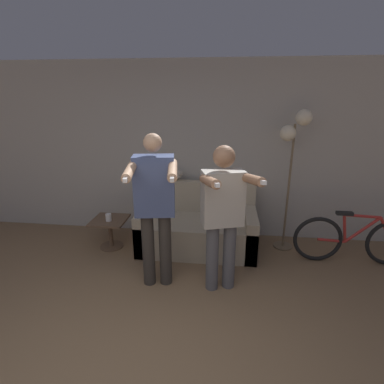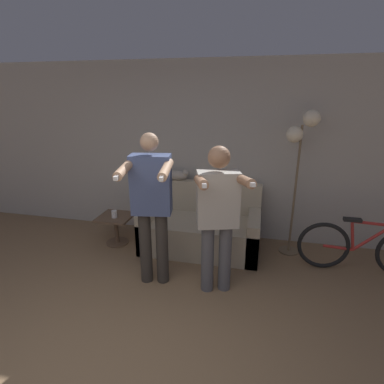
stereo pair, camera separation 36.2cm
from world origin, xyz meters
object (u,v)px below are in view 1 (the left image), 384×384
Objects in this scene: couch at (198,228)px; floor_lamp at (294,140)px; person_left at (155,203)px; side_table at (110,227)px; bicycle at (354,240)px; cup at (109,217)px; person_right at (223,210)px; cat at (170,176)px.

floor_lamp is at bearing 6.60° from couch.
person_left reaches higher than side_table.
person_left is 1.38m from side_table.
floor_lamp reaches higher than bicycle.
person_right is at bearing -25.09° from cup.
bicycle is at bearing -11.50° from cat.
cat is 4.60× the size of cup.
person_right is 1.53m from floor_lamp.
cup is (-0.86, 0.75, -0.53)m from person_left.
cat is 1.01× the size of side_table.
couch is at bearing -35.39° from cat.
person_right is 1.07× the size of bicycle.
person_left is at bearing -162.72° from bicycle.
person_left is 2.63m from bicycle.
floor_lamp reaches higher than side_table.
floor_lamp is at bearing -5.78° from cat.
bicycle is (0.81, -0.34, -1.23)m from floor_lamp.
person_left reaches higher than bicycle.
couch is 0.99× the size of person_right.
couch is at bearing -173.40° from floor_lamp.
person_left is at bearing -111.46° from couch.
floor_lamp is at bearing 24.79° from person_left.
couch is at bearing 9.32° from cup.
person_right is (0.36, -0.95, 0.67)m from couch.
cat is 1.14m from side_table.
person_right is 0.84× the size of floor_lamp.
couch is 1.07× the size of bicycle.
person_right is at bearing -26.40° from side_table.
cup is at bearing -170.68° from couch.
couch is 0.88m from cat.
couch is 1.21m from person_right.
side_table is (-1.25, -0.15, 0.03)m from couch.
couch is 1.26m from side_table.
floor_lamp is (0.89, 1.09, 0.60)m from person_right.
floor_lamp is at bearing 7.96° from cup.
person_right is at bearing -57.63° from cat.
bicycle reaches higher than side_table.
side_table is 4.57× the size of cup.
side_table is at bearing 179.26° from bicycle.
side_table is 3.31m from bicycle.
bicycle is (2.43, 0.76, -0.68)m from person_left.
floor_lamp reaches higher than couch.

